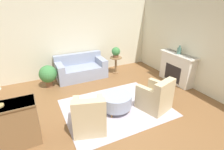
% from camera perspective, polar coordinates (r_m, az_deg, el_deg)
% --- Properties ---
extents(ground_plane, '(16.00, 16.00, 0.00)m').
position_cam_1_polar(ground_plane, '(4.93, 1.29, -10.65)').
color(ground_plane, brown).
extents(wall_back, '(9.81, 0.12, 2.80)m').
position_cam_1_polar(wall_back, '(6.97, -10.15, 11.92)').
color(wall_back, beige).
rests_on(wall_back, ground_plane).
extents(wall_right, '(0.12, 9.73, 2.80)m').
position_cam_1_polar(wall_right, '(6.18, 26.55, 8.29)').
color(wall_right, beige).
rests_on(wall_right, ground_plane).
extents(rug, '(2.78, 2.20, 0.01)m').
position_cam_1_polar(rug, '(4.93, 1.29, -10.61)').
color(rug, '#BCB2C1').
rests_on(rug, ground_plane).
extents(couch, '(1.82, 0.92, 0.87)m').
position_cam_1_polar(couch, '(6.72, -10.11, 1.86)').
color(couch, '#8E99B2').
rests_on(couch, ground_plane).
extents(armchair_left, '(0.90, 0.93, 0.90)m').
position_cam_1_polar(armchair_left, '(4.05, -7.47, -13.30)').
color(armchair_left, '#C6B289').
rests_on(armchair_left, rug).
extents(armchair_right, '(0.90, 0.93, 0.90)m').
position_cam_1_polar(armchair_right, '(4.85, 14.09, -7.08)').
color(armchair_right, '#C6B289').
rests_on(armchair_right, rug).
extents(ottoman_table, '(0.83, 0.83, 0.46)m').
position_cam_1_polar(ottoman_table, '(4.68, 1.31, -8.35)').
color(ottoman_table, '#8E99B2').
rests_on(ottoman_table, rug).
extents(side_table, '(0.46, 0.46, 0.66)m').
position_cam_1_polar(side_table, '(6.98, 1.25, 4.06)').
color(side_table, olive).
rests_on(side_table, ground_plane).
extents(fireplace, '(0.44, 1.39, 1.06)m').
position_cam_1_polar(fireplace, '(6.55, 20.42, 2.30)').
color(fireplace, silver).
rests_on(fireplace, ground_plane).
extents(dresser, '(1.23, 0.50, 0.97)m').
position_cam_1_polar(dresser, '(4.09, -31.43, -14.25)').
color(dresser, olive).
rests_on(dresser, ground_plane).
extents(vase_mantel_near, '(0.14, 0.14, 0.28)m').
position_cam_1_polar(vase_mantel_near, '(6.35, 21.10, 7.45)').
color(vase_mantel_near, '#477066').
rests_on(vase_mantel_near, fireplace).
extents(potted_plant_on_side_table, '(0.33, 0.33, 0.41)m').
position_cam_1_polar(potted_plant_on_side_table, '(6.84, 1.28, 7.56)').
color(potted_plant_on_side_table, brown).
rests_on(potted_plant_on_side_table, side_table).
extents(potted_plant_floor, '(0.58, 0.58, 0.76)m').
position_cam_1_polar(potted_plant_floor, '(6.23, -20.16, 0.16)').
color(potted_plant_floor, brown).
rests_on(potted_plant_floor, ground_plane).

